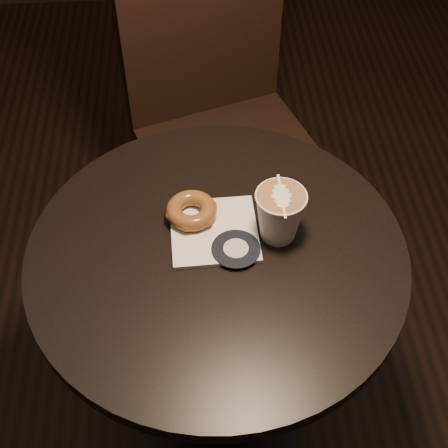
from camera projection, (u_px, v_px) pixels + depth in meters
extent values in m
plane|color=black|center=(219.00, 420.00, 1.70)|extent=(4.50, 4.50, 0.00)
cylinder|color=black|center=(217.00, 254.00, 1.15)|extent=(0.70, 0.70, 0.03)
cylinder|color=black|center=(218.00, 353.00, 1.43)|extent=(0.07, 0.07, 0.70)
cylinder|color=black|center=(219.00, 419.00, 1.70)|extent=(0.44, 0.44, 0.02)
cube|color=black|center=(231.00, 155.00, 1.68)|extent=(0.56, 0.56, 0.04)
cube|color=black|center=(201.00, 12.00, 1.56)|extent=(0.43, 0.18, 0.59)
cylinder|color=black|center=(195.00, 282.00, 1.71)|extent=(0.04, 0.04, 0.49)
cylinder|color=black|center=(315.00, 241.00, 1.80)|extent=(0.04, 0.04, 0.49)
cylinder|color=black|center=(152.00, 192.00, 1.93)|extent=(0.04, 0.04, 0.49)
cylinder|color=black|center=(260.00, 160.00, 2.03)|extent=(0.04, 0.04, 0.49)
cube|color=white|center=(214.00, 231.00, 1.16)|extent=(0.17, 0.17, 0.01)
torus|color=brown|center=(191.00, 210.00, 1.17)|extent=(0.10, 0.10, 0.03)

